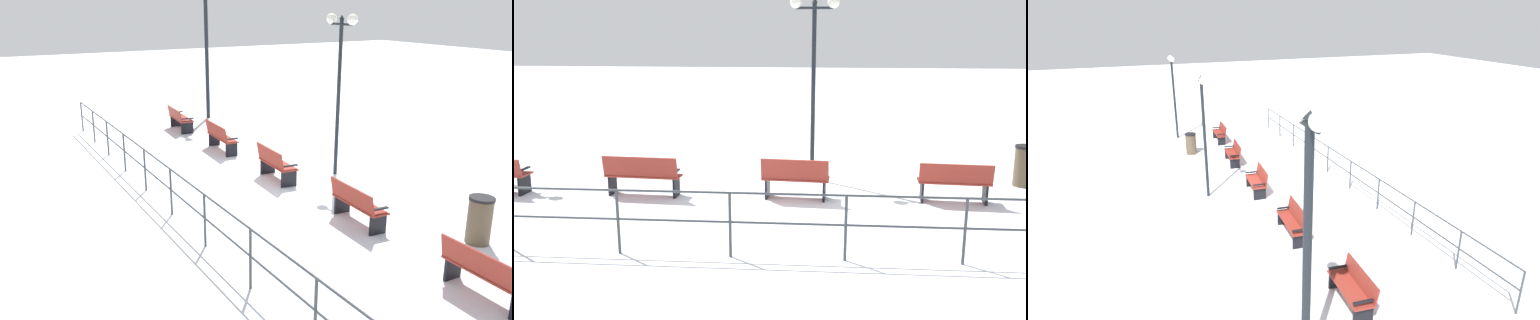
{
  "view_description": "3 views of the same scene",
  "coord_description": "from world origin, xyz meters",
  "views": [
    {
      "loc": [
        -7.18,
        -11.8,
        4.71
      ],
      "look_at": [
        -0.51,
        0.1,
        0.63
      ],
      "focal_mm": 37.44,
      "sensor_mm": 36.0,
      "label": 1
    },
    {
      "loc": [
        -12.23,
        -0.46,
        3.75
      ],
      "look_at": [
        -0.78,
        0.49,
        1.07
      ],
      "focal_mm": 40.88,
      "sensor_mm": 36.0,
      "label": 2
    },
    {
      "loc": [
        4.35,
        13.85,
        6.45
      ],
      "look_at": [
        -1.06,
        -0.15,
        1.08
      ],
      "focal_mm": 29.88,
      "sensor_mm": 36.0,
      "label": 3
    }
  ],
  "objects": [
    {
      "name": "bench_nearest",
      "position": [
        -0.14,
        -6.8,
        0.47
      ],
      "size": [
        0.53,
        1.54,
        0.89
      ],
      "rotation": [
        0.0,
        0.0,
        -0.03
      ],
      "color": "maroon",
      "rests_on": "ground"
    },
    {
      "name": "trash_bin",
      "position": [
        1.58,
        -5.35,
        0.49
      ],
      "size": [
        0.5,
        0.5,
        0.98
      ],
      "color": "brown",
      "rests_on": "ground"
    },
    {
      "name": "lamppost_far",
      "position": [
        1.82,
        8.35,
        3.4
      ],
      "size": [
        0.31,
        0.92,
        5.11
      ],
      "color": "black",
      "rests_on": "ground"
    },
    {
      "name": "waterfront_railing",
      "position": [
        -3.3,
        0.0,
        0.75
      ],
      "size": [
        0.05,
        16.93,
        1.12
      ],
      "color": "#383D42",
      "rests_on": "ground"
    },
    {
      "name": "bench_second",
      "position": [
        0.05,
        -3.4,
        0.47
      ],
      "size": [
        0.62,
        1.55,
        0.9
      ],
      "rotation": [
        0.0,
        0.0,
        -0.07
      ],
      "color": "maroon",
      "rests_on": "ground"
    },
    {
      "name": "ground_plane",
      "position": [
        0.0,
        0.0,
        0.0
      ],
      "size": [
        80.0,
        80.0,
        0.0
      ],
      "primitive_type": "plane",
      "color": "white",
      "rests_on": "ground"
    },
    {
      "name": "bench_fourth",
      "position": [
        0.01,
        3.41,
        0.5
      ],
      "size": [
        0.6,
        1.72,
        0.93
      ],
      "rotation": [
        0.0,
        0.0,
        -0.07
      ],
      "color": "maroon",
      "rests_on": "ground"
    },
    {
      "name": "bench_third",
      "position": [
        0.04,
        0.01,
        0.48
      ],
      "size": [
        0.67,
        1.5,
        0.94
      ],
      "rotation": [
        0.0,
        0.0,
        -0.08
      ],
      "color": "maroon",
      "rests_on": "ground"
    },
    {
      "name": "lamppost_near",
      "position": [
        1.82,
        -8.26,
        2.97
      ],
      "size": [
        0.26,
        0.89,
        4.21
      ],
      "color": "black",
      "rests_on": "ground"
    },
    {
      "name": "bench_fifth",
      "position": [
        -0.06,
        6.81,
        0.45
      ],
      "size": [
        0.68,
        1.58,
        0.87
      ],
      "rotation": [
        0.0,
        0.0,
        -0.07
      ],
      "color": "maroon",
      "rests_on": "ground"
    },
    {
      "name": "lamppost_middle",
      "position": [
        1.82,
        -0.34,
        3.25
      ],
      "size": [
        0.28,
        1.16,
        4.39
      ],
      "color": "black",
      "rests_on": "ground"
    }
  ]
}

